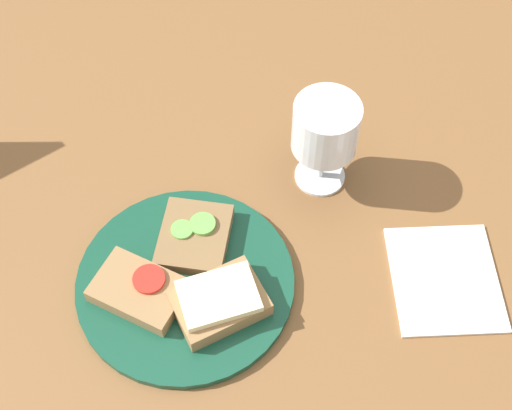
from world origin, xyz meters
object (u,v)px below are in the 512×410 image
at_px(sandwich_with_cucumber, 195,237).
at_px(napkin, 445,279).
at_px(sandwich_with_cheese, 219,301).
at_px(plate, 185,282).
at_px(sandwich_with_tomato, 140,290).
at_px(wine_glass, 325,130).

height_order(sandwich_with_cucumber, napkin, sandwich_with_cucumber).
bearing_deg(sandwich_with_cheese, plate, 104.15).
bearing_deg(napkin, sandwich_with_cheese, 152.73).
relative_size(sandwich_with_cucumber, sandwich_with_cheese, 1.12).
relative_size(plate, sandwich_with_tomato, 2.09).
height_order(plate, sandwich_with_cucumber, sandwich_with_cucumber).
distance_m(plate, sandwich_with_cucumber, 0.06).
bearing_deg(wine_glass, napkin, -83.18).
relative_size(sandwich_with_cheese, wine_glass, 0.83).
xyz_separation_m(sandwich_with_tomato, sandwich_with_cheese, (0.06, -0.07, 0.00)).
relative_size(wine_glass, napkin, 0.93).
xyz_separation_m(plate, sandwich_with_tomato, (-0.05, 0.01, 0.02)).
bearing_deg(napkin, plate, 145.17).
distance_m(sandwich_with_tomato, sandwich_with_cheese, 0.09).
height_order(wine_glass, napkin, wine_glass).
distance_m(sandwich_with_cheese, wine_glass, 0.23).
bearing_deg(sandwich_with_cheese, sandwich_with_tomato, 133.88).
bearing_deg(plate, sandwich_with_cheese, -75.85).
distance_m(sandwich_with_cucumber, sandwich_with_tomato, 0.09).
bearing_deg(sandwich_with_cucumber, sandwich_with_cheese, -106.01).
bearing_deg(sandwich_with_cucumber, plate, -135.89).
xyz_separation_m(sandwich_with_cucumber, sandwich_with_cheese, (-0.03, -0.09, 0.01)).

